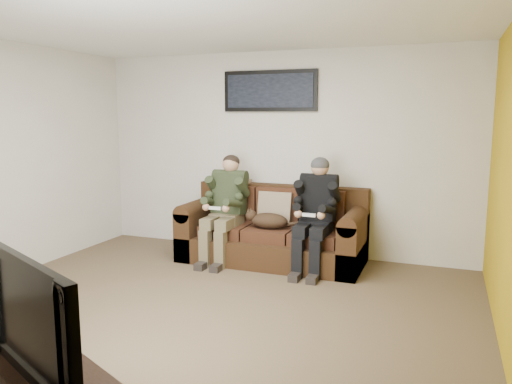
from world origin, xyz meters
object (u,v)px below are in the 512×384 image
at_px(person_left, 226,202).
at_px(cat, 267,220).
at_px(sofa, 274,233).
at_px(person_right, 316,207).
at_px(television, 49,314).
at_px(framed_poster, 270,91).

relative_size(person_left, cat, 1.98).
distance_m(sofa, person_right, 0.72).
distance_m(person_right, television, 3.63).
relative_size(sofa, person_right, 1.70).
bearing_deg(sofa, television, -89.58).
relative_size(person_right, cat, 1.99).
bearing_deg(person_right, television, -98.63).
bearing_deg(television, sofa, 115.30).
bearing_deg(television, person_right, 106.25).
height_order(sofa, framed_poster, framed_poster).
relative_size(sofa, person_left, 1.71).
distance_m(person_left, person_right, 1.15).
distance_m(sofa, person_left, 0.72).
relative_size(framed_poster, television, 1.08).
relative_size(person_right, framed_poster, 1.05).
relative_size(sofa, television, 1.92).
bearing_deg(person_right, cat, -177.99).
distance_m(person_right, framed_poster, 1.67).
relative_size(sofa, framed_poster, 1.78).
xyz_separation_m(sofa, television, (0.03, -3.78, 0.41)).
bearing_deg(person_left, sofa, 18.01).
height_order(person_right, framed_poster, framed_poster).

